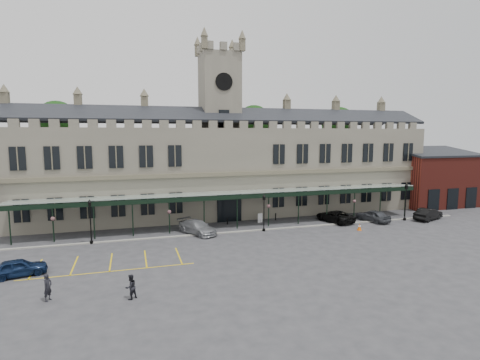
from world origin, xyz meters
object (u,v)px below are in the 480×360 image
object	(u,v)px
clock_tower	(220,120)
car_right_a	(373,216)
person_b	(131,287)
station_building	(220,168)
person_a	(48,287)
lamp_post_mid	(264,209)
car_right_b	(428,214)
car_left_a	(18,268)
lamp_post_right	(406,199)
lamp_post_left	(90,218)
traffic_cone	(359,227)
car_taxi	(197,227)
sign_board	(260,218)
car_van	(335,216)

from	to	relation	value
clock_tower	car_right_a	bearing A→B (deg)	-30.07
car_right_a	person_b	size ratio (longest dim) A/B	2.60
station_building	person_a	xyz separation A→B (m)	(-17.71, -23.85, -5.52)
lamp_post_mid	car_right_b	world-z (taller)	lamp_post_mid
car_left_a	person_a	world-z (taller)	person_a
station_building	clock_tower	bearing A→B (deg)	90.00
car_right_a	person_a	bearing A→B (deg)	6.00
lamp_post_right	car_left_a	distance (m)	43.82
lamp_post_left	lamp_post_right	world-z (taller)	lamp_post_right
station_building	traffic_cone	size ratio (longest dim) A/B	76.81
lamp_post_left	person_b	distance (m)	15.30
station_building	car_right_b	world-z (taller)	station_building
car_taxi	car_right_b	size ratio (longest dim) A/B	1.10
lamp_post_right	person_a	distance (m)	42.06
clock_tower	lamp_post_right	distance (m)	26.82
lamp_post_left	sign_board	world-z (taller)	lamp_post_left
car_right_b	car_van	bearing A→B (deg)	57.02
lamp_post_right	traffic_cone	xyz separation A→B (m)	(-8.69, -2.76, -2.50)
clock_tower	car_van	bearing A→B (deg)	-35.04
traffic_cone	person_a	distance (m)	32.91
clock_tower	person_b	size ratio (longest dim) A/B	14.24
clock_tower	lamp_post_left	world-z (taller)	clock_tower
sign_board	lamp_post_right	bearing A→B (deg)	-29.52
station_building	car_right_b	xyz separation A→B (m)	(25.34, -11.53, -5.68)
car_taxi	person_b	world-z (taller)	person_b
lamp_post_left	person_a	xyz separation A→B (m)	(-1.54, -13.36, -1.82)
traffic_cone	car_left_a	distance (m)	34.76
lamp_post_right	person_a	world-z (taller)	lamp_post_right
person_a	clock_tower	bearing A→B (deg)	-7.96
clock_tower	person_a	world-z (taller)	clock_tower
station_building	car_right_a	size ratio (longest dim) A/B	13.24
sign_board	car_taxi	world-z (taller)	car_taxi
lamp_post_mid	person_b	xyz separation A→B (m)	(-14.94, -14.39, -1.73)
lamp_post_left	car_van	bearing A→B (deg)	2.87
car_taxi	car_right_b	world-z (taller)	car_right_b
car_taxi	station_building	bearing A→B (deg)	33.70
traffic_cone	car_left_a	world-z (taller)	car_left_a
lamp_post_mid	car_taxi	size ratio (longest dim) A/B	0.83
lamp_post_left	person_a	bearing A→B (deg)	-96.56
lamp_post_left	sign_board	xyz separation A→B (m)	(19.80, 3.81, -2.18)
lamp_post_mid	traffic_cone	distance (m)	11.49
car_van	station_building	bearing A→B (deg)	-49.69
lamp_post_left	traffic_cone	distance (m)	29.98
person_a	person_b	world-z (taller)	person_a
lamp_post_left	traffic_cone	bearing A→B (deg)	-5.98
clock_tower	lamp_post_right	bearing A→B (deg)	-26.17
clock_tower	lamp_post_right	xyz separation A→B (m)	(22.25, -10.93, -10.23)
car_left_a	person_b	xyz separation A→B (m)	(8.58, -6.86, 0.16)
lamp_post_right	person_b	xyz separation A→B (m)	(-34.55, -14.33, -2.01)
sign_board	person_b	xyz separation A→B (m)	(-15.92, -18.49, 0.28)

